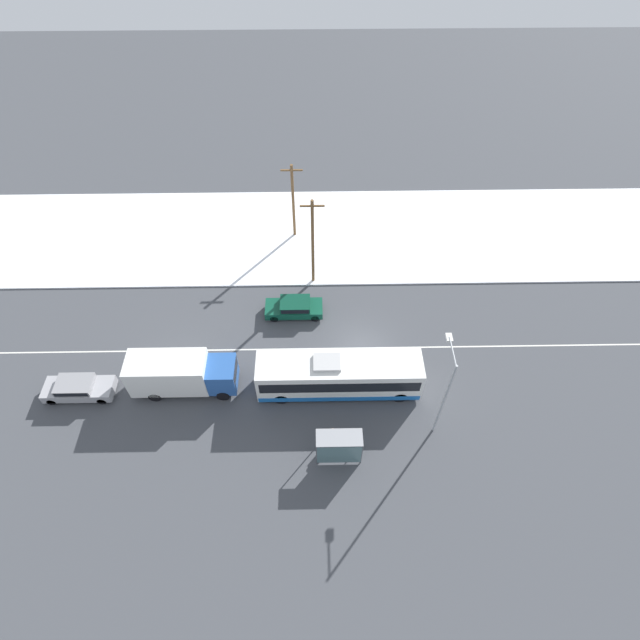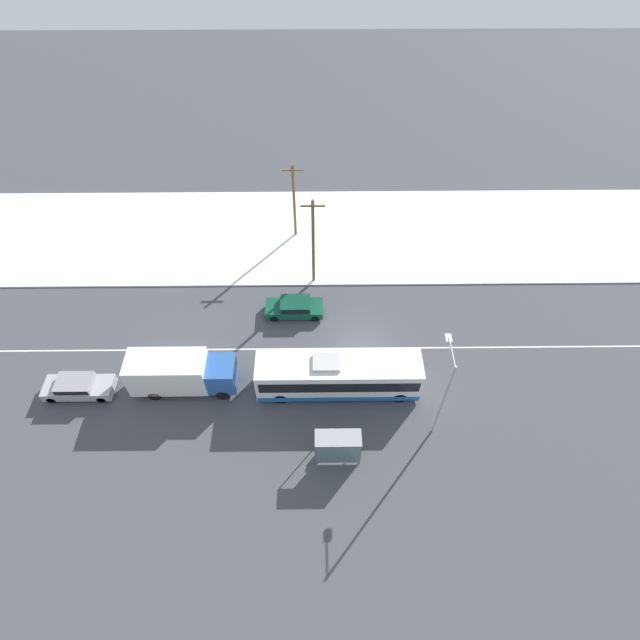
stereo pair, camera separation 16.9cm
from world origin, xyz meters
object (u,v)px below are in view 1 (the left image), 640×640
pedestrian_at_stop (332,434)px  bus_shelter (339,447)px  streetlamp (446,386)px  box_truck (180,373)px  city_bus (339,375)px  utility_pole_snowlot (293,201)px  parked_car_near_truck (78,388)px  utility_pole_roadside (313,242)px  sedan_car (294,307)px

pedestrian_at_stop → bus_shelter: bus_shelter is taller
bus_shelter → streetlamp: bearing=20.4°
pedestrian_at_stop → box_truck: bearing=157.0°
city_bus → utility_pole_snowlot: size_ratio=1.52×
parked_car_near_truck → utility_pole_snowlot: utility_pole_snowlot is taller
parked_car_near_truck → streetlamp: size_ratio=0.63×
parked_car_near_truck → utility_pole_roadside: size_ratio=0.57×
box_truck → streetlamp: 17.49m
parked_car_near_truck → box_truck: bearing=3.4°
parked_car_near_truck → streetlamp: (24.11, -2.73, 3.95)m
streetlamp → utility_pole_snowlot: 21.45m
bus_shelter → utility_pole_roadside: size_ratio=0.35×
box_truck → pedestrian_at_stop: 11.13m
sedan_car → utility_pole_roadside: 5.22m
box_truck → sedan_car: (7.61, 6.71, -0.97)m
pedestrian_at_stop → utility_pole_roadside: (-1.11, 14.57, 3.26)m
pedestrian_at_stop → utility_pole_snowlot: 20.79m
city_bus → bus_shelter: bearing=-92.2°
sedan_car → utility_pole_snowlot: size_ratio=0.61×
parked_car_near_truck → pedestrian_at_stop: bearing=-12.7°
box_truck → utility_pole_roadside: utility_pole_roadside is taller
bus_shelter → city_bus: bearing=87.8°
pedestrian_at_stop → streetlamp: 7.75m
city_bus → utility_pole_snowlot: (-3.31, 16.27, 2.28)m
utility_pole_roadside → utility_pole_snowlot: size_ratio=1.13×
city_bus → streetlamp: 7.52m
streetlamp → box_truck: bearing=169.4°
city_bus → box_truck: size_ratio=1.54×
utility_pole_roadside → box_truck: bearing=-131.7°
box_truck → utility_pole_roadside: 13.94m
bus_shelter → streetlamp: size_ratio=0.38×
sedan_car → utility_pole_roadside: (1.50, 3.52, 3.56)m
utility_pole_roadside → utility_pole_snowlot: (-1.63, 5.84, -0.46)m
sedan_car → streetlamp: bearing=133.4°
streetlamp → city_bus: bearing=154.4°
utility_pole_roadside → utility_pole_snowlot: 6.08m
parked_car_near_truck → pedestrian_at_stop: pedestrian_at_stop is taller
sedan_car → utility_pole_roadside: bearing=-113.0°
utility_pole_snowlot → bus_shelter: bearing=-81.8°
bus_shelter → utility_pole_snowlot: (-3.11, 21.59, 2.17)m
city_bus → utility_pole_roadside: bearing=99.1°
city_bus → streetlamp: bearing=-25.6°
sedan_car → utility_pole_snowlot: utility_pole_snowlot is taller
sedan_car → city_bus: bearing=114.7°
city_bus → utility_pole_snowlot: bearing=101.5°
city_bus → bus_shelter: city_bus is taller
city_bus → pedestrian_at_stop: (-0.56, -4.14, -0.52)m
sedan_car → streetlamp: (9.33, -9.87, 3.98)m
city_bus → utility_pole_roadside: 10.92m
city_bus → bus_shelter: (-0.20, -5.31, 0.11)m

